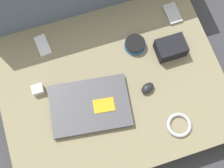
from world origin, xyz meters
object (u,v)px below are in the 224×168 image
at_px(computer_mouse, 148,88).
at_px(camera_pouch, 171,48).
at_px(speaker_puck, 135,44).
at_px(phone_silver, 172,13).
at_px(phone_black, 43,45).
at_px(charger_brick, 38,90).
at_px(laptop, 90,106).

bearing_deg(computer_mouse, camera_pouch, 18.66).
bearing_deg(speaker_puck, phone_silver, 24.48).
xyz_separation_m(computer_mouse, camera_pouch, (0.16, 0.14, 0.02)).
bearing_deg(camera_pouch, phone_silver, 65.06).
distance_m(speaker_puck, camera_pouch, 0.16).
relative_size(speaker_puck, phone_silver, 0.88).
height_order(phone_black, charger_brick, charger_brick).
bearing_deg(computer_mouse, speaker_puck, 62.73).
height_order(laptop, phone_black, laptop).
xyz_separation_m(computer_mouse, charger_brick, (-0.46, 0.14, 0.00)).
bearing_deg(charger_brick, phone_black, 71.22).
bearing_deg(charger_brick, computer_mouse, -17.00).
bearing_deg(phone_silver, charger_brick, -166.54).
relative_size(laptop, phone_silver, 3.39).
relative_size(speaker_puck, charger_brick, 2.03).
bearing_deg(laptop, phone_black, 117.97).
xyz_separation_m(speaker_puck, charger_brick, (-0.47, -0.07, 0.00)).
bearing_deg(phone_black, laptop, -76.06).
relative_size(computer_mouse, phone_black, 0.67).
height_order(speaker_puck, phone_silver, speaker_puck).
distance_m(phone_black, charger_brick, 0.22).
height_order(computer_mouse, charger_brick, charger_brick).
xyz_separation_m(laptop, computer_mouse, (0.26, -0.00, 0.00)).
bearing_deg(charger_brick, camera_pouch, 0.19).
height_order(laptop, charger_brick, charger_brick).
distance_m(camera_pouch, charger_brick, 0.62).
distance_m(computer_mouse, camera_pouch, 0.22).
distance_m(laptop, charger_brick, 0.24).
xyz_separation_m(computer_mouse, phone_silver, (0.24, 0.32, -0.01)).
relative_size(computer_mouse, phone_silver, 0.67).
relative_size(phone_black, charger_brick, 2.31).
distance_m(laptop, speaker_puck, 0.35).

